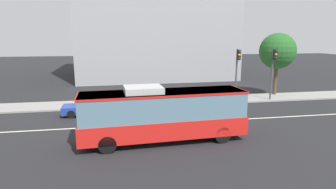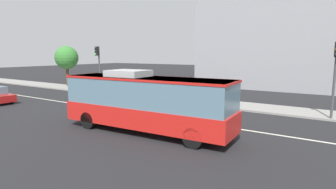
# 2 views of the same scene
# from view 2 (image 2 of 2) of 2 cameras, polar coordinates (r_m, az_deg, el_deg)

# --- Properties ---
(ground_plane) EXTENTS (160.00, 160.00, 0.00)m
(ground_plane) POSITION_cam_2_polar(r_m,az_deg,el_deg) (19.83, -4.23, -4.30)
(ground_plane) COLOR black
(sidewalk_kerb) EXTENTS (80.00, 3.38, 0.14)m
(sidewalk_kerb) POSITION_cam_2_polar(r_m,az_deg,el_deg) (25.41, 5.11, -1.31)
(sidewalk_kerb) COLOR gray
(sidewalk_kerb) RESTS_ON ground_plane
(lane_centre_line) EXTENTS (76.00, 0.16, 0.01)m
(lane_centre_line) POSITION_cam_2_polar(r_m,az_deg,el_deg) (19.83, -4.23, -4.29)
(lane_centre_line) COLOR silver
(lane_centre_line) RESTS_ON ground_plane
(transit_bus) EXTENTS (10.12, 3.03, 3.46)m
(transit_bus) POSITION_cam_2_polar(r_m,az_deg,el_deg) (15.26, -4.64, -1.25)
(transit_bus) COLOR red
(transit_bus) RESTS_ON ground_plane
(sedan_blue) EXTENTS (4.57, 1.98, 1.46)m
(sedan_blue) POSITION_cam_2_polar(r_m,az_deg,el_deg) (23.83, -3.33, -0.35)
(sedan_blue) COLOR #1E3899
(sedan_blue) RESTS_ON ground_plane
(traffic_light_near_corner) EXTENTS (0.34, 0.62, 5.20)m
(traffic_light_near_corner) POSITION_cam_2_polar(r_m,az_deg,el_deg) (20.62, 31.50, 4.97)
(traffic_light_near_corner) COLOR #47474C
(traffic_light_near_corner) RESTS_ON ground_plane
(traffic_light_far_corner) EXTENTS (0.34, 0.62, 5.20)m
(traffic_light_far_corner) POSITION_cam_2_polar(r_m,az_deg,el_deg) (30.76, -14.35, 6.71)
(traffic_light_far_corner) COLOR #47474C
(traffic_light_far_corner) RESTS_ON ground_plane
(street_tree_kerbside_left) EXTENTS (3.02, 3.02, 5.37)m
(street_tree_kerbside_left) POSITION_cam_2_polar(r_m,az_deg,el_deg) (38.70, -20.34, 7.17)
(street_tree_kerbside_left) COLOR #4C3823
(street_tree_kerbside_left) RESTS_ON ground_plane
(office_block_background) EXTENTS (23.55, 18.49, 20.40)m
(office_block_background) POSITION_cam_2_polar(r_m,az_deg,el_deg) (42.99, 25.96, 15.45)
(office_block_background) COLOR #939399
(office_block_background) RESTS_ON ground_plane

